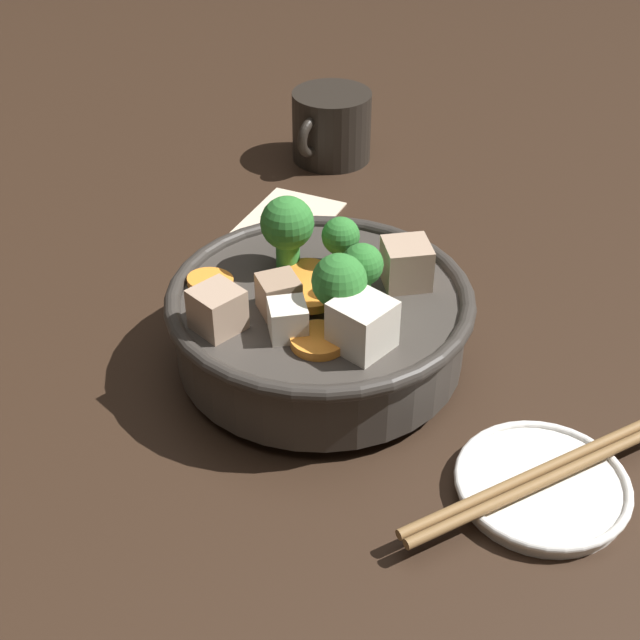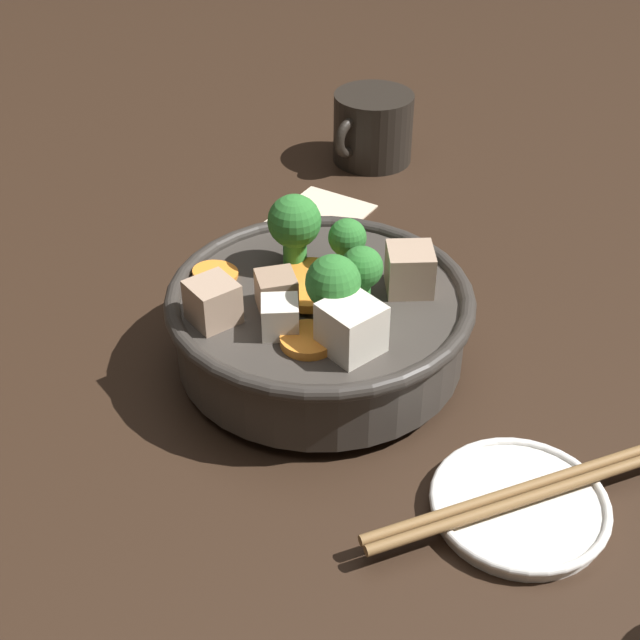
% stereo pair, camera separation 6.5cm
% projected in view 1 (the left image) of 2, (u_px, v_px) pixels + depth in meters
% --- Properties ---
extents(ground_plane, '(3.00, 3.00, 0.00)m').
position_uv_depth(ground_plane, '(320.00, 363.00, 0.68)').
color(ground_plane, black).
extents(stirfry_bowl, '(0.22, 0.22, 0.12)m').
position_uv_depth(stirfry_bowl, '(320.00, 316.00, 0.65)').
color(stirfry_bowl, '#38332D').
rests_on(stirfry_bowl, ground_plane).
extents(side_saucer, '(0.11, 0.11, 0.01)m').
position_uv_depth(side_saucer, '(542.00, 486.00, 0.57)').
color(side_saucer, white).
rests_on(side_saucer, ground_plane).
extents(dark_mug, '(0.10, 0.08, 0.07)m').
position_uv_depth(dark_mug, '(331.00, 126.00, 0.94)').
color(dark_mug, black).
rests_on(dark_mug, ground_plane).
extents(napkin, '(0.12, 0.09, 0.00)m').
position_uv_depth(napkin, '(287.00, 220.00, 0.85)').
color(napkin, beige).
rests_on(napkin, ground_plane).
extents(chopsticks_pair, '(0.19, 0.12, 0.01)m').
position_uv_depth(chopsticks_pair, '(544.00, 475.00, 0.56)').
color(chopsticks_pair, olive).
rests_on(chopsticks_pair, side_saucer).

